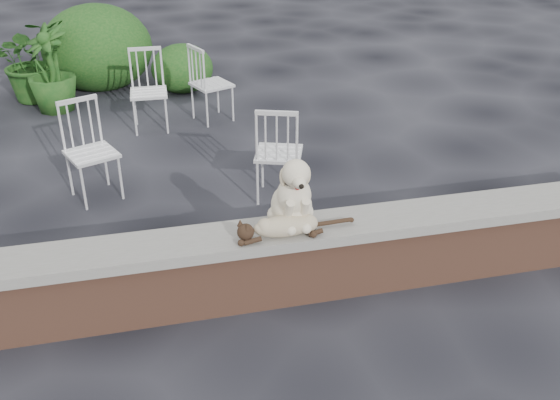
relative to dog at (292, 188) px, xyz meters
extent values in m
plane|color=black|center=(0.42, -0.06, -0.86)|extent=(60.00, 60.00, 0.00)
cube|color=brown|center=(0.42, -0.06, -0.61)|extent=(6.00, 0.30, 0.50)
cube|color=slate|center=(0.42, -0.06, -0.32)|extent=(6.20, 0.40, 0.08)
imported|color=#124214|center=(-2.27, 4.92, -0.32)|extent=(1.21, 1.14, 1.08)
imported|color=#124214|center=(-1.99, 4.42, -0.31)|extent=(0.86, 0.86, 1.09)
ellipsoid|color=#124214|center=(-1.44, 5.33, -0.32)|extent=(1.51, 1.38, 1.20)
ellipsoid|color=#124214|center=(-0.32, 4.86, -0.56)|extent=(0.85, 0.78, 0.67)
camera|label=1|loc=(-0.97, -3.75, 2.02)|focal=40.51mm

